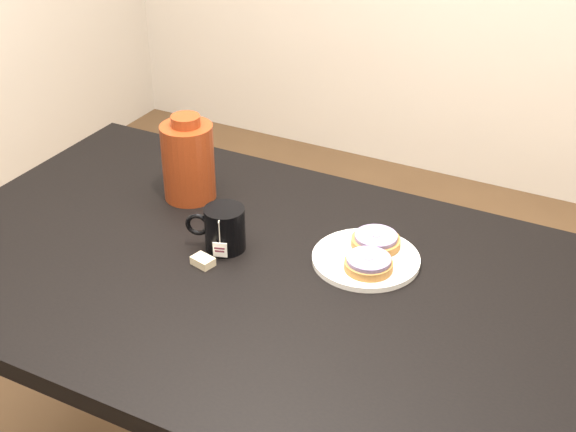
{
  "coord_description": "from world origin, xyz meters",
  "views": [
    {
      "loc": [
        0.71,
        -1.17,
        1.68
      ],
      "look_at": [
        0.03,
        0.13,
        0.81
      ],
      "focal_mm": 50.0,
      "sensor_mm": 36.0,
      "label": 1
    }
  ],
  "objects_px": {
    "bagel_back": "(376,241)",
    "plate": "(366,258)",
    "mug": "(224,228)",
    "teabag_pouch": "(203,261)",
    "table": "(246,299)",
    "bagel_package": "(188,160)",
    "bagel_front": "(369,263)"
  },
  "relations": [
    {
      "from": "bagel_back",
      "to": "plate",
      "type": "bearing_deg",
      "value": -91.62
    },
    {
      "from": "mug",
      "to": "teabag_pouch",
      "type": "bearing_deg",
      "value": -112.84
    },
    {
      "from": "plate",
      "to": "teabag_pouch",
      "type": "height_order",
      "value": "teabag_pouch"
    },
    {
      "from": "bagel_back",
      "to": "table",
      "type": "bearing_deg",
      "value": -139.91
    },
    {
      "from": "bagel_package",
      "to": "bagel_front",
      "type": "bearing_deg",
      "value": -11.61
    },
    {
      "from": "mug",
      "to": "bagel_package",
      "type": "relative_size",
      "value": 0.67
    },
    {
      "from": "mug",
      "to": "bagel_package",
      "type": "bearing_deg",
      "value": 122.11
    },
    {
      "from": "teabag_pouch",
      "to": "plate",
      "type": "bearing_deg",
      "value": 29.65
    },
    {
      "from": "bagel_package",
      "to": "plate",
      "type": "bearing_deg",
      "value": -7.61
    },
    {
      "from": "teabag_pouch",
      "to": "mug",
      "type": "bearing_deg",
      "value": 85.85
    },
    {
      "from": "teabag_pouch",
      "to": "bagel_front",
      "type": "bearing_deg",
      "value": 22.2
    },
    {
      "from": "plate",
      "to": "table",
      "type": "bearing_deg",
      "value": -148.16
    },
    {
      "from": "teabag_pouch",
      "to": "bagel_back",
      "type": "bearing_deg",
      "value": 36.14
    },
    {
      "from": "plate",
      "to": "bagel_package",
      "type": "distance_m",
      "value": 0.49
    },
    {
      "from": "plate",
      "to": "bagel_package",
      "type": "relative_size",
      "value": 1.08
    },
    {
      "from": "plate",
      "to": "bagel_front",
      "type": "bearing_deg",
      "value": -61.35
    },
    {
      "from": "bagel_back",
      "to": "bagel_front",
      "type": "height_order",
      "value": "same"
    },
    {
      "from": "mug",
      "to": "bagel_front",
      "type": "bearing_deg",
      "value": -9.09
    },
    {
      "from": "table",
      "to": "plate",
      "type": "distance_m",
      "value": 0.27
    },
    {
      "from": "bagel_front",
      "to": "teabag_pouch",
      "type": "bearing_deg",
      "value": -157.8
    },
    {
      "from": "plate",
      "to": "mug",
      "type": "height_order",
      "value": "mug"
    },
    {
      "from": "table",
      "to": "bagel_back",
      "type": "relative_size",
      "value": 9.66
    },
    {
      "from": "bagel_front",
      "to": "bagel_package",
      "type": "distance_m",
      "value": 0.51
    },
    {
      "from": "plate",
      "to": "bagel_package",
      "type": "xyz_separation_m",
      "value": [
        -0.48,
        0.06,
        0.09
      ]
    },
    {
      "from": "bagel_front",
      "to": "bagel_package",
      "type": "xyz_separation_m",
      "value": [
        -0.5,
        0.1,
        0.07
      ]
    },
    {
      "from": "table",
      "to": "bagel_front",
      "type": "bearing_deg",
      "value": 21.81
    },
    {
      "from": "table",
      "to": "teabag_pouch",
      "type": "distance_m",
      "value": 0.13
    },
    {
      "from": "bagel_front",
      "to": "mug",
      "type": "height_order",
      "value": "mug"
    },
    {
      "from": "teabag_pouch",
      "to": "bagel_package",
      "type": "relative_size",
      "value": 0.22
    },
    {
      "from": "teabag_pouch",
      "to": "bagel_package",
      "type": "distance_m",
      "value": 0.31
    },
    {
      "from": "bagel_back",
      "to": "mug",
      "type": "xyz_separation_m",
      "value": [
        -0.29,
        -0.14,
        0.02
      ]
    },
    {
      "from": "table",
      "to": "teabag_pouch",
      "type": "relative_size",
      "value": 31.11
    }
  ]
}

